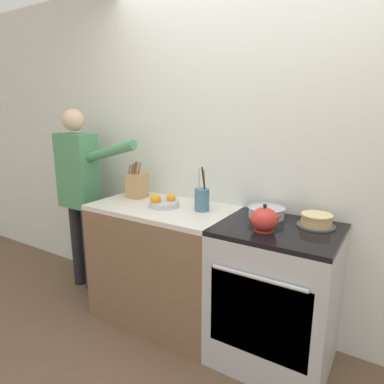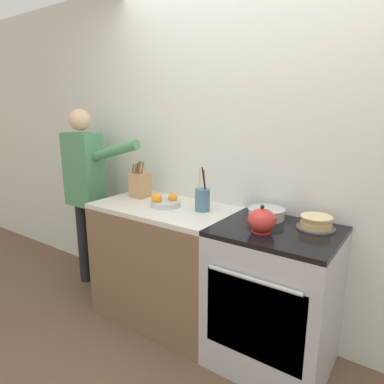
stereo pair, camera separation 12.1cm
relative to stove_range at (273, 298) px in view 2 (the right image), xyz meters
The scene contains 11 objects.
ground_plane 0.61m from the stove_range, 131.20° to the right, with size 16.00×16.00×0.00m, color brown.
wall_back 0.94m from the stove_range, 128.89° to the left, with size 8.00×0.04×2.60m.
counter_cabinet 0.89m from the stove_range, behind, with size 1.05×0.61×0.92m.
stove_range is the anchor object (origin of this frame).
layer_cake 0.55m from the stove_range, 37.44° to the left, with size 0.23×0.23×0.08m.
tea_kettle 0.54m from the stove_range, 120.67° to the right, with size 0.20×0.17×0.16m.
mixing_bowl 0.54m from the stove_range, 132.07° to the left, with size 0.25×0.25×0.07m.
knife_block 1.34m from the stove_range, behind, with size 0.13×0.14×0.30m.
utensil_crock 0.80m from the stove_range, behind, with size 0.11×0.11×0.32m.
fruit_bowl 1.00m from the stove_range, behind, with size 0.22×0.22×0.10m.
person_baker 1.88m from the stove_range, behind, with size 0.93×0.20×1.63m.
Camera 2 is at (0.96, -1.58, 1.63)m, focal length 32.00 mm.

